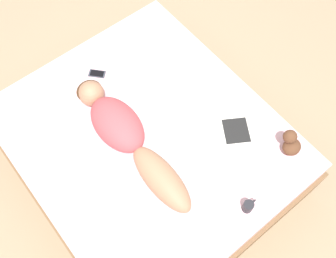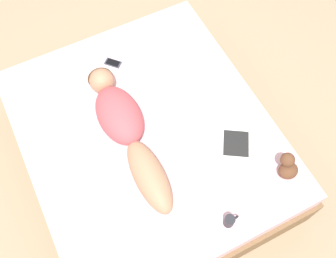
# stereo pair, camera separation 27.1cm
# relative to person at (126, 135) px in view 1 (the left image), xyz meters

# --- Properties ---
(ground_plane) EXTENTS (12.00, 12.00, 0.00)m
(ground_plane) POSITION_rel_person_xyz_m (0.14, -0.04, -0.68)
(ground_plane) COLOR #9E8466
(bed) EXTENTS (1.81, 2.07, 0.58)m
(bed) POSITION_rel_person_xyz_m (0.14, -0.04, -0.39)
(bed) COLOR brown
(bed) RESTS_ON ground_plane
(person) EXTENTS (0.31, 1.25, 0.22)m
(person) POSITION_rel_person_xyz_m (0.00, 0.00, 0.00)
(person) COLOR #A37556
(person) RESTS_ON bed
(open_magazine) EXTENTS (0.63, 0.54, 0.01)m
(open_magazine) POSITION_rel_person_xyz_m (0.56, -0.36, -0.10)
(open_magazine) COLOR silver
(open_magazine) RESTS_ON bed
(coffee_mug) EXTENTS (0.11, 0.07, 0.09)m
(coffee_mug) POSITION_rel_person_xyz_m (0.33, -0.90, -0.05)
(coffee_mug) COLOR #232328
(coffee_mug) RESTS_ON bed
(cell_phone) EXTENTS (0.14, 0.14, 0.01)m
(cell_phone) POSITION_rel_person_xyz_m (0.16, 0.63, -0.09)
(cell_phone) COLOR #333842
(cell_phone) RESTS_ON bed
(plush_toy) EXTENTS (0.14, 0.16, 0.19)m
(plush_toy) POSITION_rel_person_xyz_m (0.86, -0.77, -0.01)
(plush_toy) COLOR brown
(plush_toy) RESTS_ON bed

